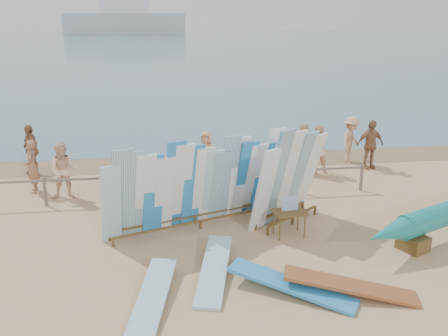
{
  "coord_description": "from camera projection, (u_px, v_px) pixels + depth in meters",
  "views": [
    {
      "loc": [
        -0.49,
        -11.0,
        5.37
      ],
      "look_at": [
        1.42,
        2.89,
        1.01
      ],
      "focal_mm": 38.0,
      "sensor_mm": 36.0,
      "label": 1
    }
  ],
  "objects": [
    {
      "name": "beachgoer_8",
      "position": [
        317.0,
        149.0,
        17.25
      ],
      "size": [
        0.89,
        0.48,
        1.78
      ],
      "primitive_type": "imported",
      "rotation": [
        0.0,
        0.0,
        3.22
      ],
      "color": "beige",
      "rests_on": "ground"
    },
    {
      "name": "flat_board_d",
      "position": [
        291.0,
        293.0,
        9.76
      ],
      "size": [
        2.54,
        1.98,
        0.38
      ],
      "primitive_type": "cube",
      "rotation": [
        0.12,
        0.0,
        0.97
      ],
      "color": "#2780C4",
      "rests_on": "ground"
    },
    {
      "name": "beachgoer_extra_0",
      "position": [
        351.0,
        140.0,
        18.54
      ],
      "size": [
        1.18,
        1.19,
        1.83
      ],
      "primitive_type": "imported",
      "rotation": [
        0.0,
        0.0,
        0.8
      ],
      "color": "tan",
      "rests_on": "ground"
    },
    {
      "name": "ocean",
      "position": [
        158.0,
        41.0,
        133.13
      ],
      "size": [
        320.0,
        240.0,
        0.02
      ],
      "primitive_type": "cube",
      "color": "#45697B",
      "rests_on": "ground"
    },
    {
      "name": "beachgoer_6",
      "position": [
        206.0,
        153.0,
        17.08
      ],
      "size": [
        0.86,
        0.62,
        1.6
      ],
      "primitive_type": "imported",
      "rotation": [
        0.0,
        0.0,
        5.94
      ],
      "color": "tan",
      "rests_on": "ground"
    },
    {
      "name": "beach_chair_right",
      "position": [
        199.0,
        180.0,
        15.87
      ],
      "size": [
        0.65,
        0.67,
        0.9
      ],
      "rotation": [
        0.0,
        0.0,
        0.15
      ],
      "color": "red",
      "rests_on": "ground"
    },
    {
      "name": "flat_board_b",
      "position": [
        214.0,
        275.0,
        10.45
      ],
      "size": [
        1.16,
        2.75,
        0.33
      ],
      "primitive_type": "cube",
      "rotation": [
        0.1,
        0.0,
        -0.23
      ],
      "color": "#83B9D1",
      "rests_on": "ground"
    },
    {
      "name": "beach_chair_left",
      "position": [
        165.0,
        180.0,
        15.85
      ],
      "size": [
        0.85,
        0.86,
        0.97
      ],
      "rotation": [
        0.0,
        0.0,
        -0.54
      ],
      "color": "red",
      "rests_on": "ground"
    },
    {
      "name": "wet_sand_strip",
      "position": [
        174.0,
        162.0,
        18.87
      ],
      "size": [
        40.0,
        2.6,
        0.01
      ],
      "primitive_type": "cube",
      "color": "olive",
      "rests_on": "ground"
    },
    {
      "name": "beachgoer_10",
      "position": [
        370.0,
        144.0,
        17.77
      ],
      "size": [
        1.14,
        0.6,
        1.87
      ],
      "primitive_type": "imported",
      "rotation": [
        0.0,
        0.0,
        0.12
      ],
      "color": "#8C6042",
      "rests_on": "ground"
    },
    {
      "name": "flat_board_c",
      "position": [
        349.0,
        295.0,
        9.69
      ],
      "size": [
        2.73,
        1.33,
        0.44
      ],
      "primitive_type": "cube",
      "rotation": [
        0.14,
        0.0,
        1.27
      ],
      "color": "#965329",
      "rests_on": "ground"
    },
    {
      "name": "distant_ship",
      "position": [
        125.0,
        21.0,
        179.17
      ],
      "size": [
        45.0,
        8.0,
        14.0
      ],
      "color": "#999EA3",
      "rests_on": "ocean"
    },
    {
      "name": "beachgoer_7",
      "position": [
        305.0,
        149.0,
        17.19
      ],
      "size": [
        0.71,
        0.77,
        1.87
      ],
      "primitive_type": "imported",
      "rotation": [
        0.0,
        0.0,
        0.92
      ],
      "color": "#8C6042",
      "rests_on": "ground"
    },
    {
      "name": "stroller",
      "position": [
        231.0,
        177.0,
        15.68
      ],
      "size": [
        0.69,
        0.87,
        1.06
      ],
      "rotation": [
        0.0,
        0.0,
        -0.22
      ],
      "color": "red",
      "rests_on": "ground"
    },
    {
      "name": "fence",
      "position": [
        178.0,
        180.0,
        14.71
      ],
      "size": [
        12.08,
        0.08,
        0.9
      ],
      "color": "#6B5A50",
      "rests_on": "ground"
    },
    {
      "name": "side_surfboard_rack",
      "position": [
        288.0,
        180.0,
        12.84
      ],
      "size": [
        2.36,
        1.95,
        2.78
      ],
      "rotation": [
        0.0,
        0.0,
        0.61
      ],
      "color": "brown",
      "rests_on": "ground"
    },
    {
      "name": "vendor_table",
      "position": [
        289.0,
        223.0,
        12.26
      ],
      "size": [
        0.9,
        0.69,
        1.11
      ],
      "rotation": [
        0.0,
        0.0,
        0.13
      ],
      "color": "brown",
      "rests_on": "ground"
    },
    {
      "name": "beachgoer_extra_1",
      "position": [
        31.0,
        150.0,
        17.11
      ],
      "size": [
        1.02,
        1.14,
        1.84
      ],
      "primitive_type": "imported",
      "rotation": [
        0.0,
        0.0,
        5.36
      ],
      "color": "#8C6042",
      "rests_on": "ground"
    },
    {
      "name": "beachgoer_1",
      "position": [
        32.0,
        167.0,
        15.28
      ],
      "size": [
        0.46,
        0.69,
        1.74
      ],
      "primitive_type": "imported",
      "rotation": [
        0.0,
        0.0,
        4.9
      ],
      "color": "#8C6042",
      "rests_on": "ground"
    },
    {
      "name": "main_surfboard_rack",
      "position": [
        197.0,
        187.0,
        12.62
      ],
      "size": [
        5.05,
        2.23,
        2.56
      ],
      "rotation": [
        0.0,
        0.0,
        0.33
      ],
      "color": "brown",
      "rests_on": "ground"
    },
    {
      "name": "flat_board_a",
      "position": [
        153.0,
        304.0,
        9.39
      ],
      "size": [
        1.09,
        2.75,
        0.29
      ],
      "primitive_type": "cube",
      "rotation": [
        0.08,
        0.0,
        -0.2
      ],
      "color": "#83B9D1",
      "rests_on": "ground"
    },
    {
      "name": "beachgoer_9",
      "position": [
        278.0,
        152.0,
        17.18
      ],
      "size": [
        0.48,
        1.06,
        1.6
      ],
      "primitive_type": "imported",
      "rotation": [
        0.0,
        0.0,
        4.77
      ],
      "color": "tan",
      "rests_on": "ground"
    },
    {
      "name": "beachgoer_2",
      "position": [
        64.0,
        171.0,
        14.74
      ],
      "size": [
        0.89,
        0.44,
        1.8
      ],
      "primitive_type": "imported",
      "rotation": [
        0.0,
        0.0,
        0.03
      ],
      "color": "beige",
      "rests_on": "ground"
    },
    {
      "name": "ground",
      "position": [
        184.0,
        241.0,
        12.06
      ],
      "size": [
        160.0,
        160.0,
        0.0
      ],
      "primitive_type": "plane",
      "color": "tan",
      "rests_on": "ground"
    }
  ]
}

